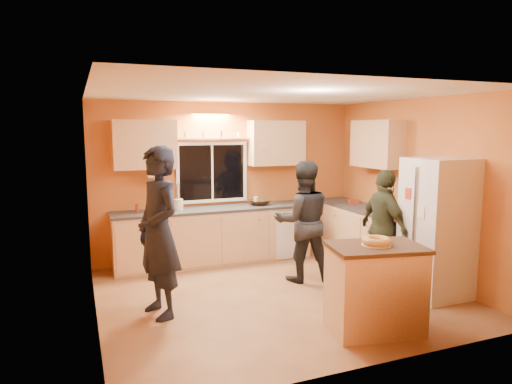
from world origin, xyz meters
name	(u,v)px	position (x,y,z in m)	size (l,w,h in m)	color
ground	(277,294)	(0.00, 0.00, 0.00)	(4.50, 4.50, 0.00)	brown
room_shell	(273,169)	(0.12, 0.41, 1.62)	(4.54, 4.04, 2.61)	orange
back_counter	(236,233)	(0.01, 1.70, 0.45)	(4.23, 0.62, 0.90)	tan
right_counter	(378,239)	(1.95, 0.50, 0.45)	(0.62, 1.84, 0.90)	tan
refrigerator	(437,228)	(1.89, -0.80, 0.90)	(0.72, 0.70, 1.80)	silver
island	(375,288)	(0.52, -1.38, 0.48)	(1.08, 0.84, 0.94)	tan
bundt_pastry	(377,241)	(0.52, -1.38, 0.99)	(0.31, 0.31, 0.09)	tan
person_left	(159,232)	(-1.55, -0.11, 0.99)	(0.72, 0.47, 1.98)	black
person_center	(303,221)	(0.57, 0.40, 0.86)	(0.84, 0.65, 1.72)	black
person_right	(384,228)	(1.50, -0.23, 0.81)	(0.95, 0.39, 1.62)	#313622
mixing_bowl	(259,202)	(0.44, 1.73, 0.94)	(0.35, 0.35, 0.09)	black
utensil_crock	(179,205)	(-0.92, 1.74, 0.99)	(0.14, 0.14, 0.17)	beige
potted_plant	(387,204)	(1.92, 0.26, 1.04)	(0.26, 0.22, 0.29)	gray
red_box	(353,201)	(2.00, 1.27, 0.94)	(0.16, 0.12, 0.07)	#AE331A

